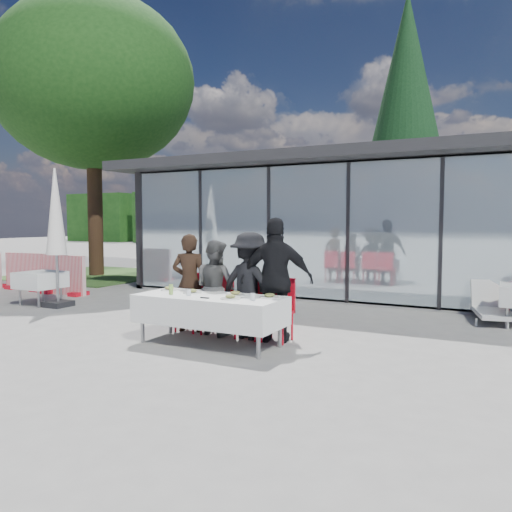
{
  "coord_description": "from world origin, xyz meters",
  "views": [
    {
      "loc": [
        4.28,
        -6.71,
        1.86
      ],
      "look_at": [
        0.19,
        1.2,
        1.24
      ],
      "focal_mm": 35.0,
      "sensor_mm": 36.0,
      "label": 1
    }
  ],
  "objects_px": {
    "diner_c": "(250,286)",
    "plate_a": "(169,289)",
    "plate_b": "(192,292)",
    "lounger": "(491,307)",
    "juice_bottle": "(171,289)",
    "plate_extra": "(230,297)",
    "diner_d": "(276,280)",
    "diner_chair_b": "(219,301)",
    "market_umbrella": "(56,219)",
    "deciduous_tree": "(92,84)",
    "diner_chair_d": "(279,306)",
    "dining_table": "(210,310)",
    "plate_d": "(269,296)",
    "diner_a": "(189,283)",
    "diner_b": "(216,287)",
    "plate_c": "(235,294)",
    "spare_table_left": "(40,280)",
    "diner_chair_a": "(193,299)",
    "diner_chair_c": "(253,304)",
    "folded_eyeglasses": "(205,298)",
    "conifer_tree": "(406,112)"
  },
  "relations": [
    {
      "from": "market_umbrella",
      "to": "deciduous_tree",
      "type": "height_order",
      "value": "deciduous_tree"
    },
    {
      "from": "dining_table",
      "to": "diner_chair_b",
      "type": "height_order",
      "value": "diner_chair_b"
    },
    {
      "from": "diner_c",
      "to": "lounger",
      "type": "height_order",
      "value": "diner_c"
    },
    {
      "from": "diner_c",
      "to": "market_umbrella",
      "type": "distance_m",
      "value": 5.27
    },
    {
      "from": "plate_d",
      "to": "plate_extra",
      "type": "relative_size",
      "value": 1.0
    },
    {
      "from": "diner_d",
      "to": "plate_b",
      "type": "xyz_separation_m",
      "value": [
        -1.18,
        -0.56,
        -0.19
      ]
    },
    {
      "from": "diner_b",
      "to": "diner_chair_d",
      "type": "height_order",
      "value": "diner_b"
    },
    {
      "from": "diner_c",
      "to": "plate_a",
      "type": "height_order",
      "value": "diner_c"
    },
    {
      "from": "juice_bottle",
      "to": "plate_c",
      "type": "bearing_deg",
      "value": 22.23
    },
    {
      "from": "lounger",
      "to": "conifer_tree",
      "type": "bearing_deg",
      "value": 110.1
    },
    {
      "from": "diner_chair_b",
      "to": "diner_d",
      "type": "relative_size",
      "value": 0.51
    },
    {
      "from": "diner_c",
      "to": "diner_chair_d",
      "type": "relative_size",
      "value": 1.74
    },
    {
      "from": "plate_extra",
      "to": "diner_d",
      "type": "bearing_deg",
      "value": 65.62
    },
    {
      "from": "diner_chair_b",
      "to": "plate_b",
      "type": "distance_m",
      "value": 0.71
    },
    {
      "from": "plate_b",
      "to": "lounger",
      "type": "bearing_deg",
      "value": 43.9
    },
    {
      "from": "plate_a",
      "to": "market_umbrella",
      "type": "xyz_separation_m",
      "value": [
        -3.89,
        1.15,
        1.13
      ]
    },
    {
      "from": "diner_b",
      "to": "plate_a",
      "type": "bearing_deg",
      "value": 54.26
    },
    {
      "from": "diner_c",
      "to": "diner_chair_c",
      "type": "relative_size",
      "value": 1.74
    },
    {
      "from": "diner_chair_b",
      "to": "plate_c",
      "type": "bearing_deg",
      "value": -41.29
    },
    {
      "from": "diner_chair_b",
      "to": "diner_chair_d",
      "type": "distance_m",
      "value": 1.1
    },
    {
      "from": "dining_table",
      "to": "plate_d",
      "type": "height_order",
      "value": "plate_d"
    },
    {
      "from": "dining_table",
      "to": "conifer_tree",
      "type": "height_order",
      "value": "conifer_tree"
    },
    {
      "from": "diner_b",
      "to": "plate_c",
      "type": "relative_size",
      "value": 5.37
    },
    {
      "from": "plate_extra",
      "to": "spare_table_left",
      "type": "bearing_deg",
      "value": 165.65
    },
    {
      "from": "plate_d",
      "to": "plate_b",
      "type": "bearing_deg",
      "value": -174.22
    },
    {
      "from": "diner_chair_c",
      "to": "spare_table_left",
      "type": "xyz_separation_m",
      "value": [
        -5.65,
        0.58,
        0.02
      ]
    },
    {
      "from": "plate_b",
      "to": "juice_bottle",
      "type": "distance_m",
      "value": 0.34
    },
    {
      "from": "diner_chair_d",
      "to": "plate_b",
      "type": "xyz_separation_m",
      "value": [
        -1.18,
        -0.67,
        0.24
      ]
    },
    {
      "from": "market_umbrella",
      "to": "juice_bottle",
      "type": "bearing_deg",
      "value": -19.78
    },
    {
      "from": "diner_chair_b",
      "to": "market_umbrella",
      "type": "relative_size",
      "value": 0.33
    },
    {
      "from": "diner_d",
      "to": "folded_eyeglasses",
      "type": "relative_size",
      "value": 13.73
    },
    {
      "from": "plate_b",
      "to": "lounger",
      "type": "relative_size",
      "value": 0.2
    },
    {
      "from": "plate_c",
      "to": "folded_eyeglasses",
      "type": "distance_m",
      "value": 0.52
    },
    {
      "from": "dining_table",
      "to": "plate_c",
      "type": "height_order",
      "value": "plate_c"
    },
    {
      "from": "diner_a",
      "to": "plate_a",
      "type": "distance_m",
      "value": 0.47
    },
    {
      "from": "dining_table",
      "to": "plate_a",
      "type": "xyz_separation_m",
      "value": [
        -0.88,
        0.18,
        0.24
      ]
    },
    {
      "from": "diner_a",
      "to": "plate_a",
      "type": "xyz_separation_m",
      "value": [
        -0.07,
        -0.46,
        -0.05
      ]
    },
    {
      "from": "diner_c",
      "to": "plate_c",
      "type": "xyz_separation_m",
      "value": [
        -0.01,
        -0.45,
        -0.07
      ]
    },
    {
      "from": "diner_c",
      "to": "plate_extra",
      "type": "height_order",
      "value": "diner_c"
    },
    {
      "from": "plate_a",
      "to": "spare_table_left",
      "type": "relative_size",
      "value": 0.34
    },
    {
      "from": "diner_chair_d",
      "to": "plate_d",
      "type": "bearing_deg",
      "value": -80.63
    },
    {
      "from": "folded_eyeglasses",
      "to": "conifer_tree",
      "type": "distance_m",
      "value": 14.67
    },
    {
      "from": "dining_table",
      "to": "plate_c",
      "type": "distance_m",
      "value": 0.45
    },
    {
      "from": "diner_chair_d",
      "to": "plate_extra",
      "type": "bearing_deg",
      "value": -111.8
    },
    {
      "from": "diner_b",
      "to": "folded_eyeglasses",
      "type": "bearing_deg",
      "value": 128.84
    },
    {
      "from": "conifer_tree",
      "to": "diner_chair_b",
      "type": "bearing_deg",
      "value": -92.45
    },
    {
      "from": "diner_b",
      "to": "diner_c",
      "type": "bearing_deg",
      "value": -163.9
    },
    {
      "from": "diner_a",
      "to": "diner_d",
      "type": "height_order",
      "value": "diner_d"
    },
    {
      "from": "diner_chair_c",
      "to": "plate_a",
      "type": "bearing_deg",
      "value": -155.2
    },
    {
      "from": "diner_chair_a",
      "to": "market_umbrella",
      "type": "bearing_deg",
      "value": 171.67
    }
  ]
}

